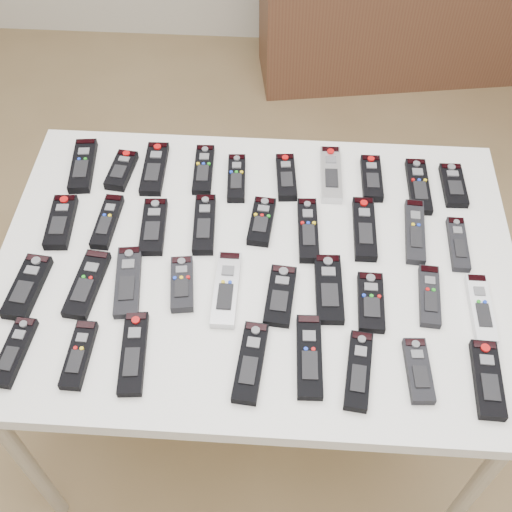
# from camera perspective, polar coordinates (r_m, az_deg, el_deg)

# --- Properties ---
(ground) EXTENTS (4.00, 4.00, 0.00)m
(ground) POSITION_cam_1_polar(r_m,az_deg,el_deg) (2.27, -0.02, -9.74)
(ground) COLOR olive
(ground) RESTS_ON ground
(table) EXTENTS (1.25, 0.88, 0.78)m
(table) POSITION_cam_1_polar(r_m,az_deg,el_deg) (1.59, 0.00, -1.74)
(table) COLOR white
(table) RESTS_ON ground
(remote_0) EXTENTS (0.08, 0.19, 0.02)m
(remote_0) POSITION_cam_1_polar(r_m,az_deg,el_deg) (1.81, -15.13, 7.76)
(remote_0) COLOR black
(remote_0) RESTS_ON table
(remote_1) EXTENTS (0.07, 0.14, 0.02)m
(remote_1) POSITION_cam_1_polar(r_m,az_deg,el_deg) (1.77, -11.87, 7.46)
(remote_1) COLOR black
(remote_1) RESTS_ON table
(remote_2) EXTENTS (0.06, 0.19, 0.02)m
(remote_2) POSITION_cam_1_polar(r_m,az_deg,el_deg) (1.76, -9.01, 7.69)
(remote_2) COLOR black
(remote_2) RESTS_ON table
(remote_3) EXTENTS (0.06, 0.18, 0.02)m
(remote_3) POSITION_cam_1_polar(r_m,az_deg,el_deg) (1.74, -4.69, 7.67)
(remote_3) COLOR black
(remote_3) RESTS_ON table
(remote_4) EXTENTS (0.06, 0.17, 0.02)m
(remote_4) POSITION_cam_1_polar(r_m,az_deg,el_deg) (1.71, -1.75, 6.93)
(remote_4) COLOR black
(remote_4) RESTS_ON table
(remote_5) EXTENTS (0.06, 0.16, 0.02)m
(remote_5) POSITION_cam_1_polar(r_m,az_deg,el_deg) (1.72, 2.70, 7.02)
(remote_5) COLOR black
(remote_5) RESTS_ON table
(remote_6) EXTENTS (0.06, 0.20, 0.02)m
(remote_6) POSITION_cam_1_polar(r_m,az_deg,el_deg) (1.73, 6.67, 7.22)
(remote_6) COLOR #B7B7BC
(remote_6) RESTS_ON table
(remote_7) EXTENTS (0.05, 0.16, 0.02)m
(remote_7) POSITION_cam_1_polar(r_m,az_deg,el_deg) (1.74, 10.24, 6.81)
(remote_7) COLOR black
(remote_7) RESTS_ON table
(remote_8) EXTENTS (0.06, 0.19, 0.02)m
(remote_8) POSITION_cam_1_polar(r_m,az_deg,el_deg) (1.75, 14.24, 6.03)
(remote_8) COLOR black
(remote_8) RESTS_ON table
(remote_9) EXTENTS (0.06, 0.15, 0.02)m
(remote_9) POSITION_cam_1_polar(r_m,az_deg,el_deg) (1.77, 17.15, 6.02)
(remote_9) COLOR black
(remote_9) RESTS_ON table
(remote_10) EXTENTS (0.07, 0.17, 0.02)m
(remote_10) POSITION_cam_1_polar(r_m,az_deg,el_deg) (1.68, -16.95, 2.91)
(remote_10) COLOR black
(remote_10) RESTS_ON table
(remote_11) EXTENTS (0.05, 0.17, 0.02)m
(remote_11) POSITION_cam_1_polar(r_m,az_deg,el_deg) (1.65, -13.08, 3.00)
(remote_11) COLOR black
(remote_11) RESTS_ON table
(remote_12) EXTENTS (0.07, 0.18, 0.02)m
(remote_12) POSITION_cam_1_polar(r_m,az_deg,el_deg) (1.62, -9.10, 2.60)
(remote_12) COLOR black
(remote_12) RESTS_ON table
(remote_13) EXTENTS (0.06, 0.19, 0.02)m
(remote_13) POSITION_cam_1_polar(r_m,az_deg,el_deg) (1.61, -4.62, 2.84)
(remote_13) COLOR black
(remote_13) RESTS_ON table
(remote_14) EXTENTS (0.07, 0.15, 0.02)m
(remote_14) POSITION_cam_1_polar(r_m,az_deg,el_deg) (1.61, 0.50, 3.10)
(remote_14) COLOR black
(remote_14) RESTS_ON table
(remote_15) EXTENTS (0.06, 0.20, 0.02)m
(remote_15) POSITION_cam_1_polar(r_m,az_deg,el_deg) (1.59, 4.64, 2.32)
(remote_15) COLOR black
(remote_15) RESTS_ON table
(remote_16) EXTENTS (0.05, 0.19, 0.02)m
(remote_16) POSITION_cam_1_polar(r_m,az_deg,el_deg) (1.61, 9.62, 2.41)
(remote_16) COLOR black
(remote_16) RESTS_ON table
(remote_17) EXTENTS (0.06, 0.20, 0.02)m
(remote_17) POSITION_cam_1_polar(r_m,az_deg,el_deg) (1.63, 13.94, 2.12)
(remote_17) COLOR black
(remote_17) RESTS_ON table
(remote_18) EXTENTS (0.04, 0.16, 0.02)m
(remote_18) POSITION_cam_1_polar(r_m,az_deg,el_deg) (1.64, 17.52, 1.01)
(remote_18) COLOR black
(remote_18) RESTS_ON table
(remote_19) EXTENTS (0.08, 0.18, 0.02)m
(remote_19) POSITION_cam_1_polar(r_m,az_deg,el_deg) (1.57, -19.67, -2.59)
(remote_19) COLOR black
(remote_19) RESTS_ON table
(remote_20) EXTENTS (0.08, 0.19, 0.02)m
(remote_20) POSITION_cam_1_polar(r_m,az_deg,el_deg) (1.54, -14.79, -2.42)
(remote_20) COLOR black
(remote_20) RESTS_ON table
(remote_21) EXTENTS (0.08, 0.20, 0.02)m
(remote_21) POSITION_cam_1_polar(r_m,az_deg,el_deg) (1.52, -11.31, -2.24)
(remote_21) COLOR black
(remote_21) RESTS_ON table
(remote_22) EXTENTS (0.07, 0.15, 0.02)m
(remote_22) POSITION_cam_1_polar(r_m,az_deg,el_deg) (1.50, -6.60, -2.49)
(remote_22) COLOR black
(remote_22) RESTS_ON table
(remote_23) EXTENTS (0.06, 0.20, 0.02)m
(remote_23) POSITION_cam_1_polar(r_m,az_deg,el_deg) (1.48, -2.66, -2.95)
(remote_23) COLOR #B7B7BC
(remote_23) RESTS_ON table
(remote_24) EXTENTS (0.07, 0.16, 0.02)m
(remote_24) POSITION_cam_1_polar(r_m,az_deg,el_deg) (1.47, 2.17, -3.53)
(remote_24) COLOR black
(remote_24) RESTS_ON table
(remote_25) EXTENTS (0.07, 0.19, 0.02)m
(remote_25) POSITION_cam_1_polar(r_m,az_deg,el_deg) (1.49, 6.49, -2.92)
(remote_25) COLOR black
(remote_25) RESTS_ON table
(remote_26) EXTENTS (0.06, 0.16, 0.02)m
(remote_26) POSITION_cam_1_polar(r_m,az_deg,el_deg) (1.48, 10.17, -4.06)
(remote_26) COLOR black
(remote_26) RESTS_ON table
(remote_27) EXTENTS (0.06, 0.17, 0.02)m
(remote_27) POSITION_cam_1_polar(r_m,az_deg,el_deg) (1.52, 15.16, -3.44)
(remote_27) COLOR black
(remote_27) RESTS_ON table
(remote_28) EXTENTS (0.05, 0.18, 0.02)m
(remote_28) POSITION_cam_1_polar(r_m,az_deg,el_deg) (1.53, 19.35, -4.42)
(remote_28) COLOR silver
(remote_28) RESTS_ON table
(remote_29) EXTENTS (0.06, 0.17, 0.02)m
(remote_29) POSITION_cam_1_polar(r_m,az_deg,el_deg) (1.48, -20.70, -7.97)
(remote_29) COLOR black
(remote_29) RESTS_ON table
(remote_30) EXTENTS (0.05, 0.16, 0.02)m
(remote_30) POSITION_cam_1_polar(r_m,az_deg,el_deg) (1.44, -15.46, -8.45)
(remote_30) COLOR black
(remote_30) RESTS_ON table
(remote_31) EXTENTS (0.07, 0.20, 0.02)m
(remote_31) POSITION_cam_1_polar(r_m,az_deg,el_deg) (1.41, -10.84, -8.46)
(remote_31) COLOR black
(remote_31) RESTS_ON table
(remote_32) EXTENTS (0.07, 0.19, 0.02)m
(remote_32) POSITION_cam_1_polar(r_m,az_deg,el_deg) (1.38, -0.49, -9.42)
(remote_32) COLOR black
(remote_32) RESTS_ON table
(remote_33) EXTENTS (0.06, 0.20, 0.02)m
(remote_33) POSITION_cam_1_polar(r_m,az_deg,el_deg) (1.39, 4.76, -8.87)
(remote_33) COLOR black
(remote_33) RESTS_ON table
(remote_34) EXTENTS (0.07, 0.18, 0.02)m
(remote_34) POSITION_cam_1_polar(r_m,az_deg,el_deg) (1.38, 9.11, -10.02)
(remote_34) COLOR black
(remote_34) RESTS_ON table
(remote_35) EXTENTS (0.06, 0.15, 0.02)m
(remote_35) POSITION_cam_1_polar(r_m,az_deg,el_deg) (1.41, 14.24, -9.84)
(remote_35) COLOR black
(remote_35) RESTS_ON table
(remote_36) EXTENTS (0.06, 0.18, 0.02)m
(remote_36) POSITION_cam_1_polar(r_m,az_deg,el_deg) (1.44, 19.89, -10.27)
(remote_36) COLOR black
(remote_36) RESTS_ON table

